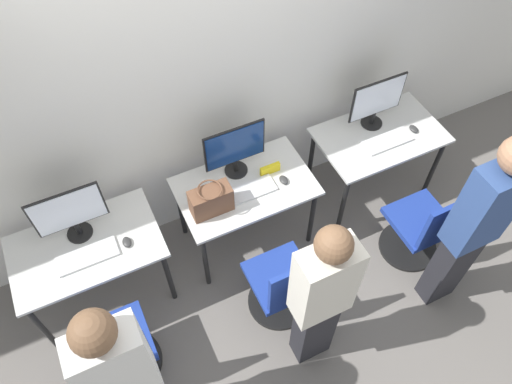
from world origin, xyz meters
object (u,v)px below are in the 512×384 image
keyboard_left (87,256)px  office_chair_left (121,353)px  monitor_center (235,149)px  keyboard_right (387,141)px  handbag (211,200)px  monitor_right (377,101)px  mouse_right (414,129)px  keyboard_center (249,191)px  office_chair_right (422,229)px  office_chair_center (283,287)px  mouse_left (127,242)px  person_left (124,377)px  person_center (321,297)px  monitor_left (70,213)px  mouse_center (284,180)px  person_right (476,224)px

keyboard_left → office_chair_left: office_chair_left is taller
monitor_center → keyboard_right: size_ratio=1.16×
handbag → monitor_right: bearing=8.7°
office_chair_left → mouse_right: size_ratio=9.80×
keyboard_center → office_chair_right: office_chair_right is taller
keyboard_center → office_chair_center: 0.74m
mouse_left → monitor_right: monitor_right is taller
mouse_left → mouse_right: 2.42m
office_chair_right → handbag: (-1.49, 0.65, 0.47)m
office_chair_center → mouse_right: office_chair_center is taller
mouse_right → office_chair_right: 0.82m
person_left → person_center: person_left is taller
mouse_left → monitor_center: monitor_center is taller
office_chair_left → monitor_center: bearing=34.2°
keyboard_left → keyboard_right: same height
monitor_left → office_chair_right: (2.39, -0.87, -0.60)m
mouse_left → mouse_right: size_ratio=1.00×
mouse_center → monitor_right: size_ratio=0.19×
keyboard_right → office_chair_right: size_ratio=0.46×
keyboard_center → mouse_center: bearing=-4.5°
office_chair_left → office_chair_right: bearing=-1.8°
monitor_center → person_center: size_ratio=0.30×
keyboard_right → office_chair_right: (-0.04, -0.66, -0.36)m
monitor_center → person_center: bearing=-89.6°
office_chair_left → monitor_right: size_ratio=1.86×
office_chair_left → handbag: bearing=32.0°
mouse_center → office_chair_center: 0.79m
mouse_center → keyboard_right: mouse_center is taller
person_center → handbag: 1.04m
monitor_left → monitor_center: same height
monitor_left → handbag: size_ratio=1.58×
mouse_left → office_chair_left: (-0.29, -0.57, -0.37)m
person_right → monitor_left: bearing=152.2°
monitor_left → office_chair_center: 1.57m
office_chair_left → office_chair_center: bearing=-2.0°
mouse_right → monitor_right: bearing=140.8°
office_chair_center → mouse_right: size_ratio=9.80×
office_chair_right → person_right: bearing=-97.9°
monitor_center → keyboard_center: size_ratio=1.16×
keyboard_center → person_center: bearing=-89.5°
person_center → handbag: size_ratio=5.31×
person_center → keyboard_right: person_center is taller
keyboard_center → person_center: person_center is taller
person_center → monitor_center: bearing=90.4°
person_left → person_right: bearing=-1.8°
monitor_right → handbag: 1.54m
office_chair_right → handbag: handbag is taller
monitor_center → office_chair_right: bearing=-37.7°
keyboard_right → monitor_center: bearing=168.1°
monitor_center → office_chair_center: monitor_center is taller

